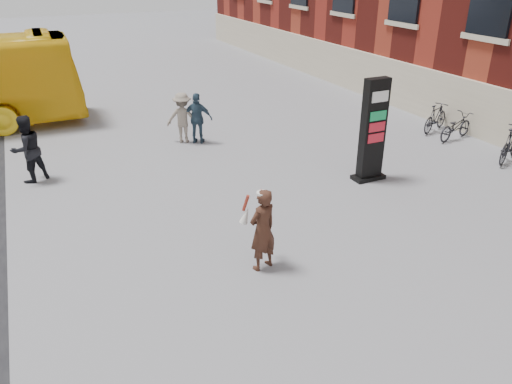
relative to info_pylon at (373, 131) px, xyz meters
name	(u,v)px	position (x,y,z in m)	size (l,w,h in m)	color
ground	(274,252)	(-4.01, -2.25, -1.38)	(100.00, 100.00, 0.00)	#9E9EA3
info_pylon	(373,131)	(0.00, 0.00, 0.00)	(0.88, 0.45, 2.76)	black
woman	(262,229)	(-4.48, -2.65, -0.52)	(0.75, 0.71, 1.67)	#3D2217
pedestrian_a	(27,149)	(-8.31, 3.73, -0.47)	(0.88, 0.69, 1.81)	black
pedestrian_b	(183,118)	(-3.64, 5.04, -0.56)	(1.05, 0.60, 1.63)	gray
pedestrian_c	(198,118)	(-3.24, 4.73, -0.56)	(0.96, 0.40, 1.64)	#2D4355
bike_5	(511,144)	(4.59, -0.63, -0.85)	(0.50, 1.77, 1.06)	black
bike_6	(456,127)	(4.59, 1.50, -0.95)	(0.57, 1.64, 0.86)	black
bike_7	(436,118)	(4.59, 2.44, -0.89)	(0.45, 1.61, 0.97)	black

